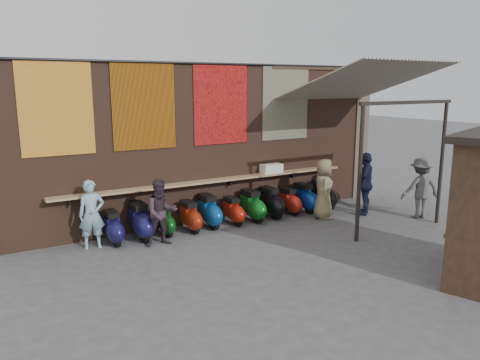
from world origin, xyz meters
The scene contains 33 objects.
ground centered at (0.00, 0.00, 0.00)m, with size 70.00×70.00×0.00m, color #474749.
brick_wall centered at (0.00, 2.70, 2.00)m, with size 10.00×0.40×4.00m, color brown.
pier_right centered at (5.20, 2.70, 2.00)m, with size 0.50×0.50×4.00m, color #4C4238.
eating_counter centered at (0.00, 2.33, 1.10)m, with size 8.00×0.32×0.05m, color #9E7A51.
shelf_box centered at (1.74, 2.30, 1.25)m, with size 0.58×0.30×0.25m, color white.
tapestry_redgold centered at (-3.60, 2.48, 3.00)m, with size 1.50×0.02×2.00m, color #A02D17.
tapestry_sun centered at (-1.70, 2.48, 3.00)m, with size 1.50×0.02×2.00m, color #CC6B0C.
tapestry_orange centered at (0.30, 2.48, 3.00)m, with size 1.50×0.02×2.00m, color #B52016.
tapestry_multi centered at (2.30, 2.48, 3.00)m, with size 1.50×0.02×2.00m, color #215A7C.
hang_rail centered at (0.00, 2.47, 3.98)m, with size 0.06×0.06×9.50m, color black.
scooter_stool_0 centered at (-2.69, 2.03, 0.37)m, with size 0.35×0.78×0.74m, color #181349, non-canonical shape.
scooter_stool_1 centered at (-2.07, 2.03, 0.42)m, with size 0.40×0.89×0.84m, color #191650, non-canonical shape.
scooter_stool_2 centered at (-1.48, 2.03, 0.34)m, with size 0.32×0.72×0.68m, color #0D4314, non-canonical shape.
scooter_stool_3 centered at (-0.84, 1.98, 0.36)m, with size 0.35×0.77×0.73m, color maroon, non-canonical shape.
scooter_stool_4 centered at (-0.30, 2.05, 0.40)m, with size 0.38×0.85×0.81m, color navy, non-canonical shape.
scooter_stool_5 centered at (0.35, 1.98, 0.34)m, with size 0.32×0.72×0.68m, color #AB1B0D, non-canonical shape.
scooter_stool_6 centered at (0.92, 1.97, 0.40)m, with size 0.38×0.84×0.80m, color #0D5E1A, non-canonical shape.
scooter_stool_7 centered at (1.51, 2.00, 0.40)m, with size 0.38×0.84×0.80m, color black, non-canonical shape.
scooter_stool_8 centered at (2.14, 2.01, 0.35)m, with size 0.33×0.74×0.70m, color #A51F16, non-canonical shape.
scooter_stool_9 centered at (2.66, 2.00, 0.39)m, with size 0.37×0.82×0.78m, color navy, non-canonical shape.
scooter_stool_10 centered at (3.31, 1.99, 0.40)m, with size 0.38×0.84×0.79m, color black, non-canonical shape.
diner_left centered at (-3.13, 2.00, 0.75)m, with size 0.55×0.36×1.50m, color #87B4C5.
diner_right centered at (-1.78, 1.40, 0.74)m, with size 0.72×0.56×1.48m, color #342830.
shopper_navy centered at (3.89, 0.94, 0.85)m, with size 1.00×0.42×1.71m, color #171A34.
shopper_grey centered at (4.90, -0.04, 0.81)m, with size 1.05×0.60×1.62m, color #55565A.
shopper_tan centered at (2.67, 1.23, 0.79)m, with size 0.77×0.50×1.58m, color #7E7250.
stall_sign centered at (2.53, -2.85, 1.85)m, with size 1.20×0.04×0.50m, color gold.
stall_shelf centered at (2.53, -2.85, 0.93)m, with size 1.96×0.10×0.06m, color #473321.
awning_canvas centered at (3.50, 0.90, 3.55)m, with size 3.20×3.40×0.03m, color beige.
awning_ledger centered at (3.50, 2.49, 3.95)m, with size 3.30×0.08×0.12m, color #33261C.
awning_header centered at (3.50, -0.60, 3.08)m, with size 3.00×0.08×0.08m, color black.
awning_post_left centered at (2.10, -0.60, 1.55)m, with size 0.09×0.09×3.10m, color black.
awning_post_right centered at (4.90, -0.60, 1.55)m, with size 0.09×0.09×3.10m, color black.
Camera 1 is at (-5.32, -7.95, 3.49)m, focal length 35.00 mm.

